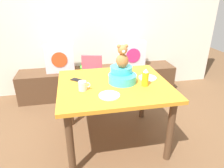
{
  "coord_description": "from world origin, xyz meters",
  "views": [
    {
      "loc": [
        -0.41,
        -1.93,
        1.63
      ],
      "look_at": [
        0.0,
        0.1,
        0.69
      ],
      "focal_mm": 32.62,
      "sensor_mm": 36.0,
      "label": 1
    }
  ],
  "objects_px": {
    "pillow_floral_left": "(60,59)",
    "dinner_plate_near": "(148,78)",
    "pillow_floral_right": "(132,54)",
    "ketchup_bottle": "(145,78)",
    "book_stack": "(86,68)",
    "cell_phone": "(77,80)",
    "teddy_bear": "(122,57)",
    "infant_seat_teal": "(122,75)",
    "dining_table": "(114,92)",
    "coffee_mug": "(83,86)",
    "highchair": "(91,76)",
    "dinner_plate_far": "(109,95)"
  },
  "relations": [
    {
      "from": "pillow_floral_left",
      "to": "dining_table",
      "type": "distance_m",
      "value": 1.38
    },
    {
      "from": "pillow_floral_left",
      "to": "infant_seat_teal",
      "type": "height_order",
      "value": "same"
    },
    {
      "from": "pillow_floral_right",
      "to": "dinner_plate_far",
      "type": "relative_size",
      "value": 2.2
    },
    {
      "from": "infant_seat_teal",
      "to": "cell_phone",
      "type": "bearing_deg",
      "value": 165.08
    },
    {
      "from": "teddy_bear",
      "to": "ketchup_bottle",
      "type": "height_order",
      "value": "teddy_bear"
    },
    {
      "from": "pillow_floral_right",
      "to": "dining_table",
      "type": "height_order",
      "value": "pillow_floral_right"
    },
    {
      "from": "pillow_floral_left",
      "to": "coffee_mug",
      "type": "height_order",
      "value": "pillow_floral_left"
    },
    {
      "from": "teddy_bear",
      "to": "ketchup_bottle",
      "type": "xyz_separation_m",
      "value": [
        0.21,
        -0.15,
        -0.19
      ]
    },
    {
      "from": "pillow_floral_right",
      "to": "teddy_bear",
      "type": "height_order",
      "value": "teddy_bear"
    },
    {
      "from": "highchair",
      "to": "ketchup_bottle",
      "type": "xyz_separation_m",
      "value": [
        0.47,
        -0.93,
        0.31
      ]
    },
    {
      "from": "coffee_mug",
      "to": "book_stack",
      "type": "bearing_deg",
      "value": 84.45
    },
    {
      "from": "teddy_bear",
      "to": "ketchup_bottle",
      "type": "relative_size",
      "value": 1.35
    },
    {
      "from": "dining_table",
      "to": "pillow_floral_right",
      "type": "bearing_deg",
      "value": 65.29
    },
    {
      "from": "coffee_mug",
      "to": "cell_phone",
      "type": "bearing_deg",
      "value": 99.81
    },
    {
      "from": "book_stack",
      "to": "teddy_bear",
      "type": "bearing_deg",
      "value": -76.22
    },
    {
      "from": "infant_seat_teal",
      "to": "ketchup_bottle",
      "type": "xyz_separation_m",
      "value": [
        0.21,
        -0.15,
        0.02
      ]
    },
    {
      "from": "teddy_bear",
      "to": "infant_seat_teal",
      "type": "bearing_deg",
      "value": 90.0
    },
    {
      "from": "highchair",
      "to": "coffee_mug",
      "type": "relative_size",
      "value": 6.58
    },
    {
      "from": "book_stack",
      "to": "pillow_floral_right",
      "type": "bearing_deg",
      "value": -1.56
    },
    {
      "from": "dinner_plate_near",
      "to": "highchair",
      "type": "bearing_deg",
      "value": 127.27
    },
    {
      "from": "dining_table",
      "to": "teddy_bear",
      "type": "xyz_separation_m",
      "value": [
        0.1,
        0.04,
        0.38
      ]
    },
    {
      "from": "infant_seat_teal",
      "to": "dinner_plate_near",
      "type": "xyz_separation_m",
      "value": [
        0.31,
        0.03,
        -0.07
      ]
    },
    {
      "from": "book_stack",
      "to": "infant_seat_teal",
      "type": "xyz_separation_m",
      "value": [
        0.3,
        -1.22,
        0.32
      ]
    },
    {
      "from": "teddy_bear",
      "to": "dining_table",
      "type": "bearing_deg",
      "value": -159.65
    },
    {
      "from": "pillow_floral_right",
      "to": "cell_phone",
      "type": "height_order",
      "value": "pillow_floral_right"
    },
    {
      "from": "pillow_floral_right",
      "to": "dinner_plate_far",
      "type": "distance_m",
      "value": 1.65
    },
    {
      "from": "pillow_floral_right",
      "to": "ketchup_bottle",
      "type": "distance_m",
      "value": 1.38
    },
    {
      "from": "coffee_mug",
      "to": "dining_table",
      "type": "bearing_deg",
      "value": 16.53
    },
    {
      "from": "pillow_floral_right",
      "to": "coffee_mug",
      "type": "xyz_separation_m",
      "value": [
        -0.9,
        -1.33,
        0.11
      ]
    },
    {
      "from": "dining_table",
      "to": "coffee_mug",
      "type": "bearing_deg",
      "value": -163.47
    },
    {
      "from": "infant_seat_teal",
      "to": "book_stack",
      "type": "bearing_deg",
      "value": 103.79
    },
    {
      "from": "cell_phone",
      "to": "pillow_floral_left",
      "type": "bearing_deg",
      "value": 52.24
    },
    {
      "from": "ketchup_bottle",
      "to": "coffee_mug",
      "type": "bearing_deg",
      "value": 178.72
    },
    {
      "from": "cell_phone",
      "to": "dinner_plate_far",
      "type": "bearing_deg",
      "value": -107.38
    },
    {
      "from": "highchair",
      "to": "coffee_mug",
      "type": "distance_m",
      "value": 0.97
    },
    {
      "from": "dining_table",
      "to": "coffee_mug",
      "type": "height_order",
      "value": "coffee_mug"
    },
    {
      "from": "highchair",
      "to": "dinner_plate_far",
      "type": "bearing_deg",
      "value": -86.45
    },
    {
      "from": "teddy_bear",
      "to": "coffee_mug",
      "type": "height_order",
      "value": "teddy_bear"
    },
    {
      "from": "dinner_plate_far",
      "to": "cell_phone",
      "type": "height_order",
      "value": "dinner_plate_far"
    },
    {
      "from": "ketchup_bottle",
      "to": "pillow_floral_left",
      "type": "bearing_deg",
      "value": 124.28
    },
    {
      "from": "dinner_plate_near",
      "to": "teddy_bear",
      "type": "bearing_deg",
      "value": -174.07
    },
    {
      "from": "highchair",
      "to": "teddy_bear",
      "type": "distance_m",
      "value": 0.96
    },
    {
      "from": "dinner_plate_near",
      "to": "cell_phone",
      "type": "distance_m",
      "value": 0.79
    },
    {
      "from": "highchair",
      "to": "dinner_plate_far",
      "type": "xyz_separation_m",
      "value": [
        0.07,
        -1.09,
        0.22
      ]
    },
    {
      "from": "infant_seat_teal",
      "to": "ketchup_bottle",
      "type": "relative_size",
      "value": 1.78
    },
    {
      "from": "pillow_floral_left",
      "to": "dinner_plate_near",
      "type": "xyz_separation_m",
      "value": [
        1.02,
        -1.17,
        0.07
      ]
    },
    {
      "from": "teddy_bear",
      "to": "dinner_plate_far",
      "type": "xyz_separation_m",
      "value": [
        -0.2,
        -0.31,
        -0.27
      ]
    },
    {
      "from": "book_stack",
      "to": "cell_phone",
      "type": "bearing_deg",
      "value": -99.21
    },
    {
      "from": "pillow_floral_left",
      "to": "ketchup_bottle",
      "type": "bearing_deg",
      "value": -55.72
    },
    {
      "from": "dining_table",
      "to": "infant_seat_teal",
      "type": "distance_m",
      "value": 0.2
    }
  ]
}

